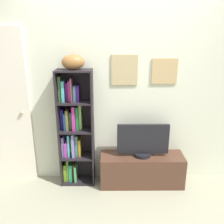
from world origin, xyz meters
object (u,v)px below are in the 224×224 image
at_px(football, 73,62).
at_px(television, 143,141).
at_px(bookshelf, 74,129).
at_px(tv_stand, 142,170).

distance_m(football, television, 1.31).
relative_size(bookshelf, football, 5.62).
bearing_deg(television, bookshelf, 174.77).
bearing_deg(tv_stand, football, 176.41).
relative_size(football, tv_stand, 0.25).
height_order(football, television, football).
bearing_deg(football, tv_stand, -3.59).
height_order(tv_stand, television, television).
bearing_deg(bookshelf, tv_stand, -5.30).
height_order(bookshelf, football, football).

